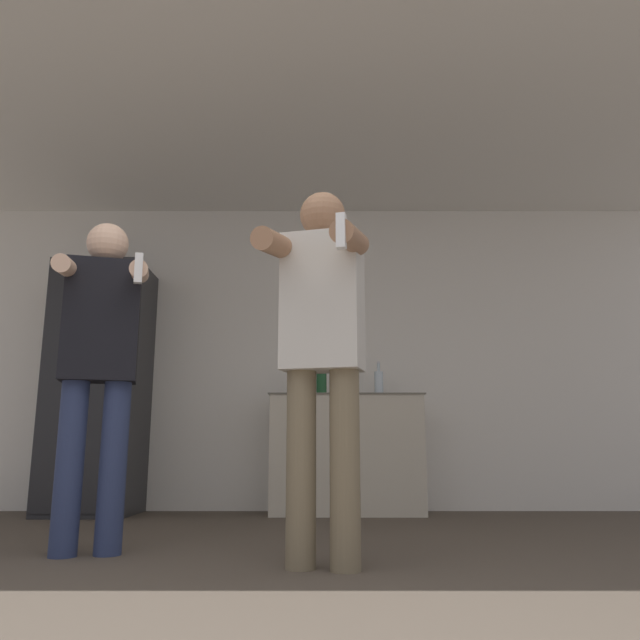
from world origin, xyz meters
name	(u,v)px	position (x,y,z in m)	size (l,w,h in m)	color
ground_plane	(208,631)	(0.00, 0.00, 0.00)	(14.00, 14.00, 0.00)	#4C4238
wall_back	(283,354)	(0.00, 3.41, 1.27)	(7.00, 0.06, 2.55)	silver
ceiling_slab	(270,104)	(0.00, 1.69, 2.57)	(7.00, 3.90, 0.05)	silver
refrigerator	(96,387)	(-1.44, 3.06, 0.96)	(0.67, 0.67, 1.93)	#262628
counter	(343,454)	(0.49, 3.13, 0.45)	(1.19, 0.53, 0.90)	#BCB29E
bottle_amber_bourbon	(300,384)	(0.15, 3.09, 0.99)	(0.07, 0.07, 0.24)	silver
bottle_green_wine	(376,382)	(0.76, 3.09, 1.00)	(0.07, 0.07, 0.27)	silver
bottle_brown_liquor	(319,380)	(0.30, 3.09, 1.02)	(0.08, 0.08, 0.29)	#194723
person_woman_foreground	(319,337)	(0.30, 0.85, 0.96)	(0.50, 0.55, 1.63)	#75664C
person_man_side	(97,354)	(-0.78, 1.20, 0.94)	(0.49, 0.51, 1.61)	navy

